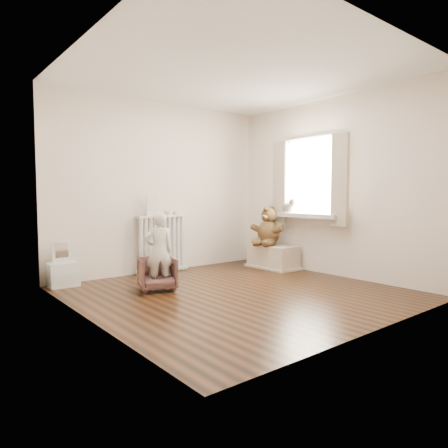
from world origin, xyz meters
TOP-DOWN VIEW (x-y plane):
  - floor at (0.00, 0.00)m, footprint 3.60×3.60m
  - ceiling at (0.00, 0.00)m, footprint 3.60×3.60m
  - back_wall at (0.00, 1.80)m, footprint 3.60×0.02m
  - front_wall at (0.00, -1.80)m, footprint 3.60×0.02m
  - left_wall at (-1.80, 0.00)m, footprint 0.02×3.60m
  - right_wall at (1.80, 0.00)m, footprint 0.02×3.60m
  - window at (1.76, 0.30)m, footprint 0.03×0.90m
  - window_sill at (1.67, 0.30)m, footprint 0.22×1.10m
  - curtain_left at (1.65, -0.27)m, footprint 0.06×0.26m
  - curtain_right at (1.65, 0.87)m, footprint 0.06×0.26m
  - radiator at (-0.07, 1.68)m, footprint 0.83×0.16m
  - paper_doll at (-0.23, 1.68)m, footprint 0.18×0.02m
  - tin_a at (0.03, 1.68)m, footprint 0.10×0.10m
  - tin_b at (0.16, 1.68)m, footprint 0.08×0.08m
  - toy_vanity at (-1.55, 1.65)m, footprint 0.36×0.26m
  - armchair at (-0.70, 0.71)m, footprint 0.56×0.57m
  - child at (-0.70, 0.66)m, footprint 0.40×0.33m
  - toy_bench at (1.52, 0.89)m, footprint 0.42×0.80m
  - teddy_bear at (1.47, 0.94)m, footprint 0.58×0.50m
  - plush_cat at (1.66, 0.70)m, footprint 0.20×0.29m

SIDE VIEW (x-z plane):
  - floor at x=0.00m, z-range -0.01..0.01m
  - toy_bench at x=1.52m, z-range 0.01..0.39m
  - armchair at x=-0.70m, z-range 0.00..0.41m
  - toy_vanity at x=-1.55m, z-range -0.01..0.56m
  - radiator at x=-0.07m, z-range -0.05..0.83m
  - child at x=-0.70m, z-range 0.02..0.97m
  - teddy_bear at x=1.47m, z-range 0.36..0.98m
  - window_sill at x=1.67m, z-range 0.84..0.90m
  - tin_b at x=0.16m, z-range 0.88..0.92m
  - tin_a at x=0.03m, z-range 0.88..0.94m
  - plush_cat at x=1.66m, z-range 0.89..1.11m
  - paper_doll at x=-0.23m, z-range 0.88..1.18m
  - back_wall at x=0.00m, z-range 0.00..2.60m
  - front_wall at x=0.00m, z-range 0.00..2.60m
  - left_wall at x=-1.80m, z-range 0.00..2.60m
  - right_wall at x=1.80m, z-range 0.00..2.60m
  - curtain_left at x=1.65m, z-range 0.74..2.04m
  - curtain_right at x=1.65m, z-range 0.74..2.04m
  - window at x=1.76m, z-range 0.90..2.00m
  - ceiling at x=0.00m, z-range 2.60..2.60m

